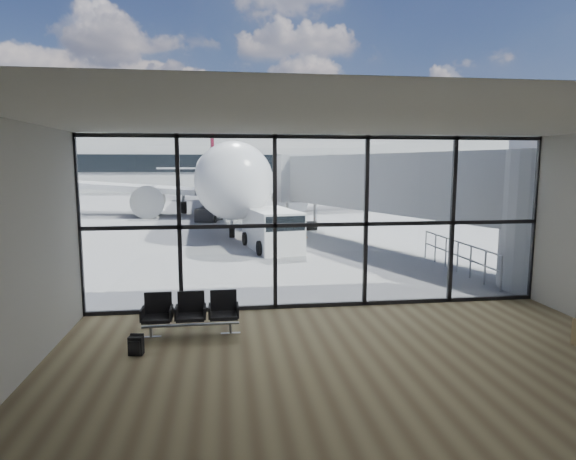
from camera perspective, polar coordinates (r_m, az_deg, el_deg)
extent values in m
plane|color=slate|center=(52.34, -4.83, 3.57)|extent=(220.00, 220.00, 0.00)
cube|color=brown|center=(9.30, 8.88, -16.04)|extent=(12.00, 8.00, 0.01)
cube|color=silver|center=(8.55, 9.52, 12.75)|extent=(12.00, 8.00, 0.02)
cube|color=beige|center=(5.05, 22.50, -9.96)|extent=(12.00, 0.02, 4.50)
cube|color=beige|center=(9.00, -30.54, -2.86)|extent=(0.02, 8.00, 4.50)
cube|color=white|center=(12.49, 3.92, 0.86)|extent=(12.00, 0.04, 4.50)
cube|color=black|center=(12.93, 3.83, -8.82)|extent=(12.00, 0.12, 0.10)
cube|color=black|center=(12.49, 3.92, 0.63)|extent=(12.00, 0.12, 0.10)
cube|color=black|center=(12.42, 4.02, 10.94)|extent=(12.00, 0.12, 0.10)
cube|color=black|center=(12.74, -23.57, 0.37)|extent=(0.10, 0.12, 4.50)
cube|color=black|center=(12.29, -12.76, 0.58)|extent=(0.10, 0.12, 4.50)
cube|color=black|center=(12.31, -1.56, 0.77)|extent=(0.10, 0.12, 4.50)
cube|color=black|center=(12.78, 9.20, 0.93)|extent=(0.10, 0.12, 4.50)
cube|color=black|center=(13.66, 18.89, 1.05)|extent=(0.10, 0.12, 4.50)
cube|color=black|center=(14.88, 27.20, 1.12)|extent=(0.10, 0.12, 4.50)
cylinder|color=#9B9EA1|center=(16.40, 28.64, 1.04)|extent=(2.80, 2.80, 4.20)
cube|color=#9B9EA1|center=(21.35, 11.72, 5.56)|extent=(7.45, 14.81, 2.40)
cube|color=#9B9EA1|center=(27.51, 1.61, 6.16)|extent=(2.60, 2.20, 2.60)
cylinder|color=gray|center=(27.53, -0.05, 1.78)|extent=(0.20, 0.20, 1.80)
cylinder|color=gray|center=(27.78, 3.23, 1.82)|extent=(0.20, 0.20, 1.80)
cylinder|color=black|center=(27.72, 1.59, 0.47)|extent=(1.80, 0.56, 0.56)
cylinder|color=gray|center=(15.59, 23.93, -4.76)|extent=(0.06, 0.06, 1.10)
cylinder|color=gray|center=(16.34, 22.29, -4.12)|extent=(0.06, 0.06, 1.10)
cylinder|color=gray|center=(17.11, 20.80, -3.54)|extent=(0.06, 0.06, 1.10)
cylinder|color=gray|center=(17.89, 19.44, -3.00)|extent=(0.06, 0.06, 1.10)
cylinder|color=gray|center=(18.69, 18.19, -2.51)|extent=(0.06, 0.06, 1.10)
cylinder|color=gray|center=(19.49, 17.05, -2.05)|extent=(0.06, 0.06, 1.10)
cylinder|color=gray|center=(20.30, 16.00, -1.63)|extent=(0.06, 0.06, 1.10)
cylinder|color=gray|center=(17.81, 19.51, -1.32)|extent=(0.06, 5.40, 0.06)
cylinder|color=gray|center=(17.88, 19.45, -2.84)|extent=(0.06, 5.40, 0.06)
cube|color=#B5B5B0|center=(74.19, -5.69, 7.85)|extent=(80.00, 12.00, 8.00)
cube|color=black|center=(68.10, -5.51, 7.87)|extent=(80.00, 0.20, 2.40)
cube|color=#B5B5B0|center=(77.71, -24.88, 11.24)|extent=(10.00, 8.00, 3.00)
cube|color=#B5B5B0|center=(77.10, 8.04, 11.53)|extent=(6.00, 6.00, 2.00)
cylinder|color=#382619|center=(89.54, -27.61, 5.52)|extent=(0.50, 0.50, 3.42)
sphere|color=black|center=(89.54, -27.78, 8.19)|extent=(6.27, 6.27, 6.27)
cylinder|color=#382619|center=(87.69, -23.90, 5.47)|extent=(0.50, 0.50, 2.70)
sphere|color=black|center=(87.66, -24.02, 7.63)|extent=(4.95, 4.95, 4.95)
cylinder|color=#382619|center=(86.19, -20.06, 5.76)|extent=(0.50, 0.50, 3.06)
sphere|color=black|center=(86.18, -20.17, 8.24)|extent=(5.61, 5.61, 5.61)
cylinder|color=#382619|center=(85.10, -16.10, 6.02)|extent=(0.50, 0.50, 3.42)
sphere|color=black|center=(85.11, -16.20, 8.84)|extent=(6.27, 6.27, 6.27)
cube|color=gray|center=(11.00, -11.43, -10.97)|extent=(2.11, 0.09, 0.04)
cube|color=black|center=(11.02, -15.25, -10.07)|extent=(0.60, 0.56, 0.08)
cube|color=black|center=(11.20, -15.12, -8.43)|extent=(0.60, 0.07, 0.53)
cube|color=black|center=(10.95, -11.45, -10.06)|extent=(0.60, 0.56, 0.08)
cube|color=black|center=(11.13, -11.40, -8.42)|extent=(0.60, 0.07, 0.53)
cube|color=black|center=(10.92, -7.62, -10.01)|extent=(0.60, 0.56, 0.08)
cube|color=black|center=(11.11, -7.65, -8.37)|extent=(0.60, 0.07, 0.53)
cylinder|color=gray|center=(11.13, -15.95, -11.55)|extent=(0.06, 0.06, 0.24)
cylinder|color=gray|center=(11.02, -6.83, -11.50)|extent=(0.06, 0.06, 0.24)
cube|color=black|center=(10.22, -17.57, -12.95)|extent=(0.30, 0.21, 0.38)
cube|color=black|center=(10.13, -17.76, -13.15)|extent=(0.23, 0.09, 0.26)
cylinder|color=black|center=(10.23, -17.45, -11.78)|extent=(0.27, 0.11, 0.07)
cylinder|color=black|center=(11.95, 30.77, -11.47)|extent=(0.04, 0.07, 0.06)
cylinder|color=silver|center=(37.83, -8.10, 6.50)|extent=(5.28, 30.17, 3.70)
sphere|color=silver|center=(22.85, -6.43, 5.81)|extent=(3.70, 3.70, 3.70)
cone|color=silver|center=(55.32, -8.92, 7.15)|extent=(4.01, 6.19, 3.70)
cube|color=black|center=(23.44, -6.55, 7.07)|extent=(2.26, 1.32, 0.50)
cube|color=silver|center=(39.42, -20.64, 4.90)|extent=(15.38, 7.16, 1.18)
cylinder|color=black|center=(37.05, -16.06, 3.39)|extent=(2.28, 3.51, 2.10)
cube|color=silver|center=(54.82, -12.28, 7.16)|extent=(5.72, 2.64, 0.18)
cube|color=silver|center=(40.13, 4.13, 5.41)|extent=(15.23, 8.56, 1.18)
cylinder|color=black|center=(37.51, 0.00, 3.74)|extent=(2.28, 3.51, 2.10)
cube|color=silver|center=(55.01, -5.55, 7.30)|extent=(5.78, 3.17, 0.18)
cube|color=#5A0C1D|center=(55.39, -8.99, 10.56)|extent=(0.50, 3.81, 6.00)
cylinder|color=gray|center=(25.02, -6.69, 0.67)|extent=(0.20, 0.20, 1.40)
cylinder|color=black|center=(25.07, -6.67, -0.12)|extent=(0.29, 0.71, 0.70)
cylinder|color=black|center=(38.44, -12.24, 2.61)|extent=(0.50, 0.98, 0.96)
cylinder|color=black|center=(38.69, -3.91, 2.80)|extent=(0.50, 0.98, 0.96)
cube|color=silver|center=(21.47, -1.94, 0.07)|extent=(2.49, 4.35, 1.78)
cube|color=black|center=(19.97, -0.74, 0.92)|extent=(1.86, 1.36, 0.62)
cylinder|color=black|center=(20.05, -3.32, -2.15)|extent=(0.33, 0.65, 0.62)
cylinder|color=black|center=(20.57, 1.49, -1.89)|extent=(0.33, 0.65, 0.62)
cylinder|color=black|center=(22.61, -5.04, -1.04)|extent=(0.33, 0.65, 0.62)
cylinder|color=black|center=(23.07, -0.73, -0.84)|extent=(0.33, 0.65, 0.62)
cube|color=black|center=(32.81, -9.33, 1.91)|extent=(1.83, 2.87, 0.88)
cube|color=black|center=(33.77, -8.87, 3.20)|extent=(1.55, 2.39, 0.91)
cylinder|color=black|center=(32.17, -10.80, 1.28)|extent=(0.28, 0.47, 0.44)
cylinder|color=black|center=(31.83, -8.67, 1.26)|extent=(0.28, 0.47, 0.44)
cylinder|color=black|center=(33.85, -9.93, 1.62)|extent=(0.28, 0.47, 0.44)
cylinder|color=black|center=(33.53, -7.90, 1.60)|extent=(0.28, 0.47, 0.44)
cube|color=yellow|center=(25.39, -27.61, -0.62)|extent=(2.35, 3.14, 0.80)
cube|color=gray|center=(26.06, -27.68, 2.11)|extent=(2.00, 2.58, 1.48)
cylinder|color=black|center=(24.49, -29.55, -1.57)|extent=(0.32, 0.48, 0.44)
cylinder|color=black|center=(24.40, -25.82, -1.36)|extent=(0.32, 0.48, 0.44)
cylinder|color=black|center=(26.47, -29.19, -0.92)|extent=(0.32, 0.48, 0.44)
cylinder|color=black|center=(26.38, -25.74, -0.73)|extent=(0.32, 0.48, 0.44)
cube|color=#F4440C|center=(25.07, -5.00, -0.87)|extent=(0.43, 0.43, 0.03)
cone|color=#F4440C|center=(25.03, -5.01, -0.22)|extent=(0.40, 0.40, 0.61)
cube|color=#D16C0B|center=(25.14, 1.73, -0.82)|extent=(0.45, 0.45, 0.03)
cone|color=#D16C0B|center=(25.10, 1.74, -0.13)|extent=(0.43, 0.43, 0.65)
cube|color=#FF500D|center=(24.34, -0.54, -1.10)|extent=(0.43, 0.43, 0.03)
cone|color=#FF500D|center=(24.29, -0.54, -0.42)|extent=(0.41, 0.41, 0.61)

